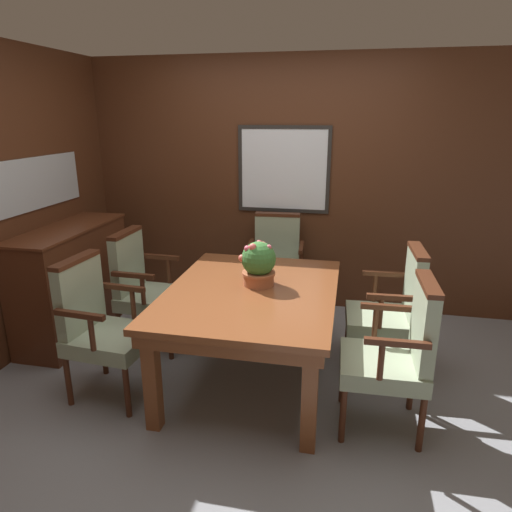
# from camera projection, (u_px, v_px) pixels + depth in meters

# --- Properties ---
(ground_plane) EXTENTS (14.00, 14.00, 0.00)m
(ground_plane) POSITION_uv_depth(u_px,v_px,m) (243.00, 391.00, 3.29)
(ground_plane) COLOR gray
(wall_back) EXTENTS (7.20, 0.08, 2.45)m
(wall_back) POSITION_uv_depth(u_px,v_px,m) (281.00, 186.00, 4.52)
(wall_back) COLOR #4C2816
(wall_back) RESTS_ON ground_plane
(dining_table) EXTENTS (1.18, 1.54, 0.73)m
(dining_table) POSITION_uv_depth(u_px,v_px,m) (252.00, 301.00, 3.25)
(dining_table) COLOR brown
(dining_table) RESTS_ON ground_plane
(chair_left_far) EXTENTS (0.53, 0.53, 1.00)m
(chair_left_far) POSITION_uv_depth(u_px,v_px,m) (144.00, 285.00, 3.82)
(chair_left_far) COLOR #472314
(chair_left_far) RESTS_ON ground_plane
(chair_left_near) EXTENTS (0.55, 0.55, 1.00)m
(chair_left_near) POSITION_uv_depth(u_px,v_px,m) (100.00, 323.00, 3.13)
(chair_left_near) COLOR #472314
(chair_left_near) RESTS_ON ground_plane
(chair_right_near) EXTENTS (0.53, 0.53, 1.00)m
(chair_right_near) POSITION_uv_depth(u_px,v_px,m) (397.00, 351.00, 2.77)
(chair_right_near) COLOR #472314
(chair_right_near) RESTS_ON ground_plane
(chair_head_far) EXTENTS (0.54, 0.54, 1.00)m
(chair_head_far) POSITION_uv_depth(u_px,v_px,m) (276.00, 263.00, 4.40)
(chair_head_far) COLOR #472314
(chair_head_far) RESTS_ON ground_plane
(chair_right_far) EXTENTS (0.53, 0.54, 1.00)m
(chair_right_far) POSITION_uv_depth(u_px,v_px,m) (393.00, 307.00, 3.38)
(chair_right_far) COLOR #472314
(chair_right_far) RESTS_ON ground_plane
(potted_plant) EXTENTS (0.26, 0.25, 0.32)m
(potted_plant) POSITION_uv_depth(u_px,v_px,m) (258.00, 263.00, 3.26)
(potted_plant) COLOR #B2603D
(potted_plant) RESTS_ON dining_table
(sideboard_cabinet) EXTENTS (0.46, 1.25, 0.98)m
(sideboard_cabinet) POSITION_uv_depth(u_px,v_px,m) (73.00, 281.00, 4.04)
(sideboard_cabinet) COLOR #512816
(sideboard_cabinet) RESTS_ON ground_plane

